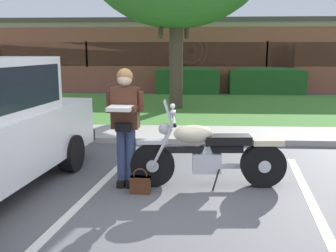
# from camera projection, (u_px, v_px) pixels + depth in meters

# --- Properties ---
(ground_plane) EXTENTS (140.00, 140.00, 0.00)m
(ground_plane) POSITION_uv_depth(u_px,v_px,m) (171.00, 210.00, 4.77)
(ground_plane) COLOR #565659
(curb_strip) EXTENTS (60.00, 0.20, 0.12)m
(curb_strip) POSITION_uv_depth(u_px,v_px,m) (179.00, 141.00, 8.18)
(curb_strip) COLOR #ADA89E
(curb_strip) RESTS_ON ground
(concrete_walk) EXTENTS (60.00, 1.50, 0.08)m
(concrete_walk) POSITION_uv_depth(u_px,v_px,m) (180.00, 133.00, 9.01)
(concrete_walk) COLOR #ADA89E
(concrete_walk) RESTS_ON ground
(grass_lawn) EXTENTS (60.00, 7.42, 0.06)m
(grass_lawn) POSITION_uv_depth(u_px,v_px,m) (183.00, 107.00, 13.39)
(grass_lawn) COLOR #478433
(grass_lawn) RESTS_ON ground
(stall_stripe_0) EXTENTS (0.65, 4.38, 0.01)m
(stall_stripe_0) POSITION_uv_depth(u_px,v_px,m) (83.00, 201.00, 5.03)
(stall_stripe_0) COLOR silver
(stall_stripe_0) RESTS_ON ground
(stall_stripe_1) EXTENTS (0.65, 4.38, 0.01)m
(stall_stripe_1) POSITION_uv_depth(u_px,v_px,m) (314.00, 207.00, 4.86)
(stall_stripe_1) COLOR silver
(stall_stripe_1) RESTS_ON ground
(motorcycle) EXTENTS (2.24, 0.82, 1.26)m
(motorcycle) POSITION_uv_depth(u_px,v_px,m) (214.00, 154.00, 5.52)
(motorcycle) COLOR black
(motorcycle) RESTS_ON ground
(rider_person) EXTENTS (0.54, 0.60, 1.70)m
(rider_person) POSITION_uv_depth(u_px,v_px,m) (125.00, 118.00, 5.42)
(rider_person) COLOR black
(rider_person) RESTS_ON ground
(handbag) EXTENTS (0.28, 0.13, 0.36)m
(handbag) POSITION_uv_depth(u_px,v_px,m) (140.00, 183.00, 5.30)
(handbag) COLOR #562D19
(handbag) RESTS_ON ground
(hedge_left) EXTENTS (2.80, 0.90, 1.24)m
(hedge_left) POSITION_uv_depth(u_px,v_px,m) (188.00, 80.00, 17.19)
(hedge_left) COLOR #235623
(hedge_left) RESTS_ON ground
(hedge_center_left) EXTENTS (3.29, 0.90, 1.24)m
(hedge_center_left) POSITION_uv_depth(u_px,v_px,m) (267.00, 80.00, 16.99)
(hedge_center_left) COLOR #235623
(hedge_center_left) RESTS_ON ground
(brick_building) EXTENTS (24.76, 9.64, 3.45)m
(brick_building) POSITION_uv_depth(u_px,v_px,m) (179.00, 55.00, 22.37)
(brick_building) COLOR #93513D
(brick_building) RESTS_ON ground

